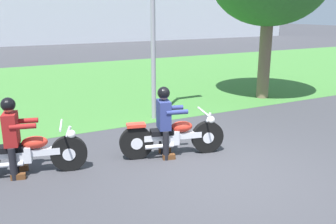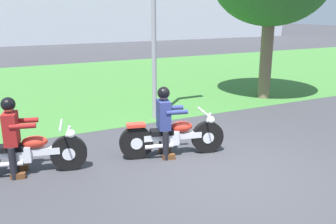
% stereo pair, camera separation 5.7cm
% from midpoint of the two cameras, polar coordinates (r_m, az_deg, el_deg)
% --- Properties ---
extents(ground, '(120.00, 120.00, 0.00)m').
position_cam_midpoint_polar(ground, '(6.65, 8.85, -9.54)').
color(ground, '#38383D').
extents(grass_verge, '(60.00, 12.00, 0.01)m').
position_cam_midpoint_polar(grass_verge, '(14.91, -12.60, 4.34)').
color(grass_verge, '#3D7533').
rests_on(grass_verge, ground).
extents(motorcycle_lead, '(2.07, 0.79, 0.89)m').
position_cam_midpoint_polar(motorcycle_lead, '(7.24, 1.00, -3.84)').
color(motorcycle_lead, black).
rests_on(motorcycle_lead, ground).
extents(rider_lead, '(0.62, 0.55, 1.41)m').
position_cam_midpoint_polar(rider_lead, '(7.07, -0.31, -0.68)').
color(rider_lead, black).
rests_on(rider_lead, ground).
extents(motorcycle_follow, '(2.09, 0.80, 0.88)m').
position_cam_midpoint_polar(motorcycle_follow, '(6.89, -21.13, -5.96)').
color(motorcycle_follow, black).
rests_on(motorcycle_follow, ground).
extents(rider_follow, '(0.62, 0.55, 1.40)m').
position_cam_midpoint_polar(rider_follow, '(6.79, -22.87, -2.67)').
color(rider_follow, black).
rests_on(rider_follow, ground).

